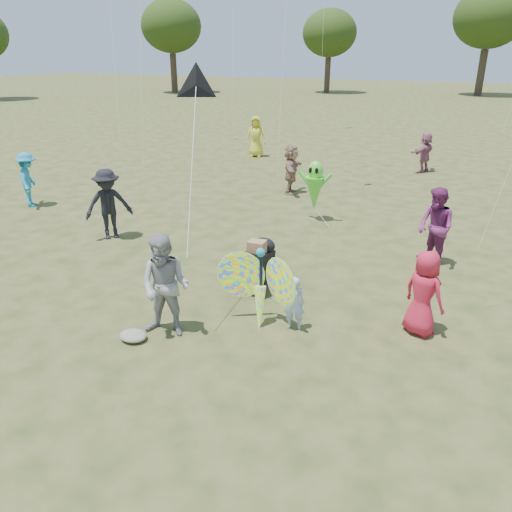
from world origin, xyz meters
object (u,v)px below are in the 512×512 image
at_px(child_girl, 294,303).
at_px(crowd_i, 29,180).
at_px(crowd_b, 108,204).
at_px(alien_kite, 315,188).
at_px(crowd_g, 256,136).
at_px(crowd_d, 291,169).
at_px(adult_man, 165,286).
at_px(butterfly_kite, 260,288).
at_px(crowd_a, 424,293).
at_px(crowd_j, 425,152).
at_px(jogging_stroller, 259,261).
at_px(crowd_e, 436,227).

relative_size(child_girl, crowd_i, 0.60).
relative_size(crowd_b, alien_kite, 1.06).
xyz_separation_m(crowd_g, crowd_i, (-3.23, -10.15, -0.07)).
distance_m(crowd_d, alien_kite, 3.01).
distance_m(child_girl, adult_man, 2.24).
xyz_separation_m(child_girl, crowd_g, (-6.96, 13.85, 0.41)).
bearing_deg(butterfly_kite, crowd_a, 17.45).
xyz_separation_m(crowd_b, crowd_i, (-4.21, 1.31, -0.07)).
height_order(child_girl, crowd_a, crowd_a).
relative_size(adult_man, crowd_j, 1.15).
height_order(crowd_j, butterfly_kite, crowd_j).
bearing_deg(jogging_stroller, alien_kite, 91.84).
bearing_deg(jogging_stroller, crowd_d, 102.84).
bearing_deg(crowd_e, alien_kite, -164.19).
bearing_deg(butterfly_kite, crowd_j, 85.26).
distance_m(crowd_a, crowd_j, 13.05).
relative_size(jogging_stroller, butterfly_kite, 0.63).
distance_m(crowd_b, butterfly_kite, 5.90).
xyz_separation_m(crowd_e, alien_kite, (-3.50, 1.98, 0.07)).
relative_size(crowd_e, crowd_g, 0.99).
height_order(child_girl, crowd_d, crowd_d).
distance_m(adult_man, alien_kite, 7.05).
height_order(crowd_i, alien_kite, alien_kite).
bearing_deg(crowd_j, butterfly_kite, 17.68).
bearing_deg(crowd_a, crowd_i, 16.97).
xyz_separation_m(crowd_e, crowd_i, (-12.09, -0.32, -0.06)).
height_order(adult_man, crowd_a, adult_man).
relative_size(crowd_d, crowd_e, 0.92).
height_order(crowd_j, jogging_stroller, crowd_j).
xyz_separation_m(jogging_stroller, alien_kite, (-0.38, 4.77, 0.36)).
bearing_deg(crowd_b, adult_man, -88.16).
bearing_deg(crowd_b, jogging_stroller, -61.55).
bearing_deg(butterfly_kite, jogging_stroller, 114.88).
height_order(crowd_d, jogging_stroller, crowd_d).
bearing_deg(crowd_e, crowd_j, 143.37).
bearing_deg(crowd_i, crowd_j, -85.18).
bearing_deg(crowd_j, crowd_i, -24.41).
bearing_deg(crowd_j, child_girl, 20.25).
distance_m(crowd_j, jogging_stroller, 12.65).
relative_size(child_girl, crowd_b, 0.55).
height_order(crowd_b, butterfly_kite, crowd_b).
bearing_deg(jogging_stroller, crowd_j, 79.42).
bearing_deg(crowd_g, adult_man, -84.28).
height_order(adult_man, crowd_e, adult_man).
distance_m(child_girl, crowd_b, 6.46).
relative_size(child_girl, jogging_stroller, 0.93).
bearing_deg(adult_man, crowd_d, 88.85).
bearing_deg(crowd_i, butterfly_kite, -149.80).
xyz_separation_m(adult_man, crowd_b, (-4.04, 3.44, 0.01)).
relative_size(crowd_a, crowd_e, 0.85).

